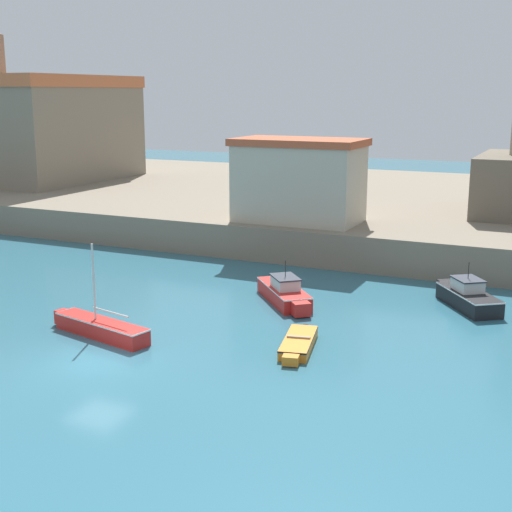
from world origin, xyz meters
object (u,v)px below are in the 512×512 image
dinghy_orange_1 (298,343)px  church (47,124)px  harbor_shed_near_wharf (299,180)px  motorboat_red_4 (285,293)px  sailboat_red_2 (100,327)px  motorboat_black_3 (467,296)px

dinghy_orange_1 → church: bearing=143.2°
dinghy_orange_1 → harbor_shed_near_wharf: size_ratio=0.51×
harbor_shed_near_wharf → motorboat_red_4: bearing=-71.7°
motorboat_red_4 → sailboat_red_2: bearing=-123.1°
dinghy_orange_1 → motorboat_black_3: bearing=59.3°
dinghy_orange_1 → church: size_ratio=0.25×
motorboat_red_4 → harbor_shed_near_wharf: size_ratio=0.58×
sailboat_red_2 → harbor_shed_near_wharf: harbor_shed_near_wharf is taller
sailboat_red_2 → motorboat_black_3: size_ratio=1.21×
dinghy_orange_1 → church: church is taller
dinghy_orange_1 → motorboat_red_4: bearing=117.6°
sailboat_red_2 → motorboat_black_3: (15.12, 12.33, 0.15)m
motorboat_black_3 → church: 50.70m
sailboat_red_2 → harbor_shed_near_wharf: 21.26m
sailboat_red_2 → motorboat_black_3: bearing=39.2°
motorboat_black_3 → church: size_ratio=0.28×
church → sailboat_red_2: bearing=-46.4°
motorboat_black_3 → sailboat_red_2: bearing=-140.8°
dinghy_orange_1 → motorboat_black_3: (5.90, 9.92, 0.33)m
dinghy_orange_1 → sailboat_red_2: size_ratio=0.75×
motorboat_black_3 → dinghy_orange_1: bearing=-120.7°
motorboat_red_4 → harbor_shed_near_wharf: bearing=108.3°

